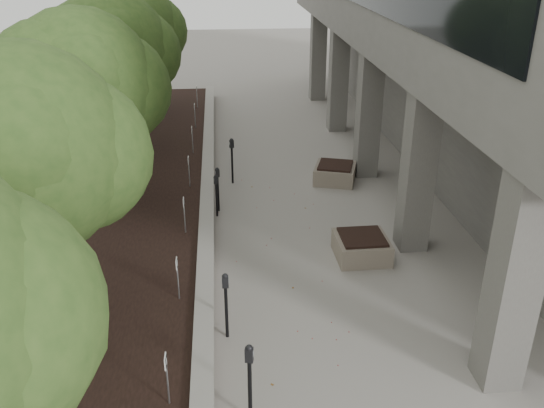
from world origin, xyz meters
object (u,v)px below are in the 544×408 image
parking_meter_2 (226,306)px  planter_front (362,246)px  parking_meter_5 (232,161)px  planter_back (335,173)px  parking_meter_4 (216,196)px  crabapple_tree_2 (29,193)px  parking_meter_1 (250,383)px  crabapple_tree_4 (115,73)px  crabapple_tree_3 (85,115)px  parking_meter_3 (218,189)px  crabapple_tree_5 (134,47)px

parking_meter_2 → planter_front: (3.39, 2.87, -0.44)m
parking_meter_5 → parking_meter_2: bearing=-113.5°
planter_back → parking_meter_4: bearing=-149.5°
crabapple_tree_2 → parking_meter_4: (3.25, 5.22, -2.49)m
parking_meter_1 → parking_meter_4: parking_meter_1 is taller
crabapple_tree_2 → parking_meter_5: crabapple_tree_2 is taller
crabapple_tree_2 → parking_meter_2: crabapple_tree_2 is taller
parking_meter_1 → parking_meter_4: 7.80m
crabapple_tree_2 → parking_meter_1: bearing=-34.4°
crabapple_tree_4 → planter_front: size_ratio=4.28×
parking_meter_2 → parking_meter_4: size_ratio=1.16×
parking_meter_1 → parking_meter_2: bearing=111.9°
crabapple_tree_3 → parking_meter_3: 4.14m
crabapple_tree_5 → parking_meter_2: size_ratio=3.71×
crabapple_tree_2 → planter_back: 10.68m
crabapple_tree_4 → parking_meter_1: 13.33m
crabapple_tree_3 → planter_back: crabapple_tree_3 is taller
crabapple_tree_5 → parking_meter_4: crabapple_tree_5 is taller
planter_back → crabapple_tree_2: bearing=-133.5°
parking_meter_5 → planter_front: 5.95m
crabapple_tree_2 → crabapple_tree_4: same height
parking_meter_3 → parking_meter_2: bearing=-103.9°
planter_front → parking_meter_5: bearing=120.9°
parking_meter_3 → crabapple_tree_3: bearing=174.5°
crabapple_tree_3 → parking_meter_5: size_ratio=3.59×
crabapple_tree_2 → planter_back: crabapple_tree_2 is taller
crabapple_tree_4 → crabapple_tree_5: size_ratio=1.00×
planter_back → crabapple_tree_4: bearing=160.4°
parking_meter_5 → planter_front: (3.05, -5.09, -0.46)m
crabapple_tree_3 → parking_meter_2: size_ratio=3.71×
parking_meter_5 → crabapple_tree_3: bearing=-166.1°
planter_front → parking_meter_3: bearing=139.3°
parking_meter_1 → planter_front: 5.97m
crabapple_tree_2 → parking_meter_5: 8.82m
parking_meter_1 → crabapple_tree_4: bearing=120.0°
crabapple_tree_4 → parking_meter_2: (3.42, -10.33, -2.39)m
parking_meter_3 → planter_back: bearing=11.7°
crabapple_tree_2 → parking_meter_1: (3.76, -2.57, -2.36)m
crabapple_tree_5 → planter_front: (6.81, -12.46, -2.82)m
parking_meter_2 → planter_front: parking_meter_2 is taller
parking_meter_4 → planter_back: size_ratio=0.99×
crabapple_tree_4 → planter_front: (6.81, -7.46, -2.82)m
parking_meter_4 → crabapple_tree_5: bearing=91.3°
planter_back → parking_meter_1: bearing=-108.3°
crabapple_tree_2 → crabapple_tree_3: bearing=90.0°
planter_back → crabapple_tree_5: bearing=133.3°
crabapple_tree_3 → parking_meter_2: 6.77m
crabapple_tree_4 → parking_meter_1: (3.76, -12.57, -2.36)m
crabapple_tree_3 → parking_meter_5: 5.16m
crabapple_tree_3 → parking_meter_3: size_ratio=4.03×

